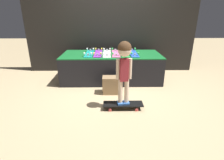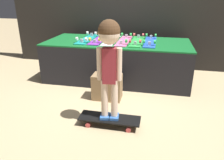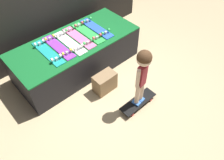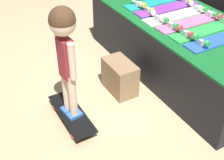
{
  "view_description": "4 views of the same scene",
  "coord_description": "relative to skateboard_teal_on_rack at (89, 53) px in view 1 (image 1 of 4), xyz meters",
  "views": [
    {
      "loc": [
        -0.05,
        -3.43,
        1.51
      ],
      "look_at": [
        0.0,
        -0.34,
        0.32
      ],
      "focal_mm": 28.0,
      "sensor_mm": 36.0,
      "label": 1
    },
    {
      "loc": [
        0.63,
        -2.83,
        1.36
      ],
      "look_at": [
        0.11,
        -0.4,
        0.35
      ],
      "focal_mm": 35.0,
      "sensor_mm": 36.0,
      "label": 2
    },
    {
      "loc": [
        -1.6,
        -2.15,
        2.9
      ],
      "look_at": [
        0.06,
        -0.35,
        0.29
      ],
      "focal_mm": 35.0,
      "sensor_mm": 36.0,
      "label": 3
    },
    {
      "loc": [
        2.22,
        -1.58,
        2.03
      ],
      "look_at": [
        0.17,
        -0.41,
        0.3
      ],
      "focal_mm": 50.0,
      "sensor_mm": 36.0,
      "label": 4
    }
  ],
  "objects": [
    {
      "name": "skateboard_purple_on_rack",
      "position": [
        0.2,
        0.01,
        0.0
      ],
      "size": [
        0.18,
        0.78,
        0.09
      ],
      "color": "purple",
      "rests_on": "display_rack"
    },
    {
      "name": "skateboard_teal_on_rack",
      "position": [
        0.0,
        0.0,
        0.0
      ],
      "size": [
        0.18,
        0.78,
        0.09
      ],
      "color": "teal",
      "rests_on": "display_rack"
    },
    {
      "name": "skateboard_green_on_rack",
      "position": [
        0.82,
        -0.0,
        0.0
      ],
      "size": [
        0.18,
        0.78,
        0.09
      ],
      "color": "green",
      "rests_on": "display_rack"
    },
    {
      "name": "skateboard_blue_on_rack",
      "position": [
        1.02,
        0.01,
        0.0
      ],
      "size": [
        0.18,
        0.78,
        0.09
      ],
      "color": "blue",
      "rests_on": "display_rack"
    },
    {
      "name": "storage_box",
      "position": [
        0.52,
        -0.78,
        -0.47
      ],
      "size": [
        0.38,
        0.23,
        0.34
      ],
      "color": "#8E704C",
      "rests_on": "ground_plane"
    },
    {
      "name": "skateboard_pink_on_rack",
      "position": [
        0.61,
        -0.01,
        0.0
      ],
      "size": [
        0.18,
        0.78,
        0.09
      ],
      "color": "pink",
      "rests_on": "display_rack"
    },
    {
      "name": "skateboard_white_on_rack",
      "position": [
        0.41,
        -0.02,
        0.0
      ],
      "size": [
        0.18,
        0.78,
        0.09
      ],
      "color": "white",
      "rests_on": "display_rack"
    },
    {
      "name": "back_wall",
      "position": [
        0.51,
        0.73,
        0.46
      ],
      "size": [
        4.43,
        0.1,
        2.21
      ],
      "color": "black",
      "rests_on": "ground_plane"
    },
    {
      "name": "child",
      "position": [
        0.69,
        -1.4,
        0.17
      ],
      "size": [
        0.25,
        0.21,
        1.04
      ],
      "rotation": [
        0.0,
        0.0,
        0.12
      ],
      "color": "#3870C6",
      "rests_on": "skateboard_on_floor"
    },
    {
      "name": "skateboard_on_floor",
      "position": [
        0.69,
        -1.4,
        -0.57
      ],
      "size": [
        0.67,
        0.21,
        0.09
      ],
      "color": "black",
      "rests_on": "ground_plane"
    },
    {
      "name": "display_rack",
      "position": [
        0.51,
        -0.02,
        -0.33
      ],
      "size": [
        2.26,
        0.98,
        0.63
      ],
      "color": "black",
      "rests_on": "ground_plane"
    },
    {
      "name": "ground_plane",
      "position": [
        0.51,
        -0.56,
        -0.64
      ],
      "size": [
        16.0,
        16.0,
        0.0
      ],
      "primitive_type": "plane",
      "color": "tan"
    }
  ]
}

